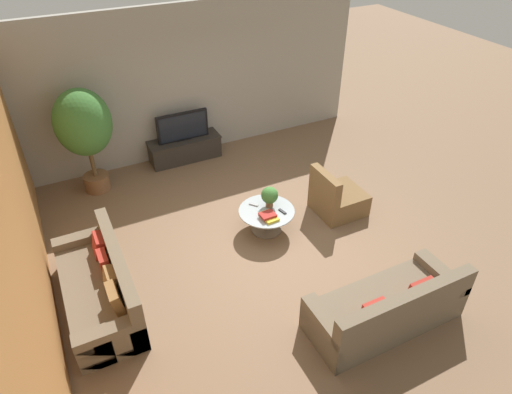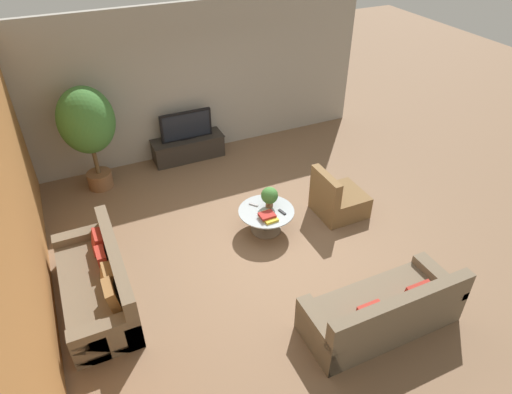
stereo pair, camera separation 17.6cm
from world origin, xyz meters
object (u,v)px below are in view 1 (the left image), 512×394
object	(u,v)px
couch_near_entry	(387,309)
television	(183,127)
media_console	(185,149)
couch_by_wall	(101,288)
coffee_table	(267,216)
potted_plant_tabletop	(270,196)
potted_palm_tall	(84,126)
armchair_wicker	(337,199)

from	to	relation	value
couch_near_entry	television	bearing A→B (deg)	-79.79
media_console	couch_near_entry	distance (m)	5.29
television	couch_by_wall	distance (m)	3.97
coffee_table	potted_plant_tabletop	world-z (taller)	potted_plant_tabletop
potted_palm_tall	television	bearing A→B (deg)	9.75
couch_near_entry	armchair_wicker	size ratio (longest dim) A/B	2.39
media_console	couch_near_entry	world-z (taller)	couch_near_entry
media_console	potted_plant_tabletop	distance (m)	2.79
armchair_wicker	potted_plant_tabletop	bearing A→B (deg)	81.99
television	potted_plant_tabletop	xyz separation A→B (m)	(0.53, -2.72, -0.13)
couch_near_entry	media_console	bearing A→B (deg)	-79.79
television	couch_near_entry	size ratio (longest dim) A/B	0.51
television	coffee_table	distance (m)	2.87
coffee_table	armchair_wicker	distance (m)	1.32
media_console	coffee_table	bearing A→B (deg)	-81.11
television	potted_palm_tall	world-z (taller)	potted_palm_tall
couch_by_wall	media_console	bearing A→B (deg)	144.25
armchair_wicker	potted_plant_tabletop	distance (m)	1.29
potted_palm_tall	media_console	bearing A→B (deg)	9.80
media_console	potted_plant_tabletop	world-z (taller)	potted_plant_tabletop
television	coffee_table	xyz separation A→B (m)	(0.44, -2.80, -0.46)
potted_palm_tall	potted_plant_tabletop	world-z (taller)	potted_palm_tall
media_console	television	xyz separation A→B (m)	(0.00, -0.00, 0.50)
couch_by_wall	potted_plant_tabletop	bearing A→B (deg)	99.75
potted_plant_tabletop	media_console	bearing A→B (deg)	101.04
television	potted_palm_tall	size ratio (longest dim) A/B	0.53
armchair_wicker	potted_palm_tall	distance (m)	4.54
television	coffee_table	size ratio (longest dim) A/B	1.14
couch_by_wall	television	bearing A→B (deg)	144.23
media_console	couch_by_wall	world-z (taller)	couch_by_wall
coffee_table	couch_near_entry	xyz separation A→B (m)	(0.50, -2.41, 0.00)
coffee_table	armchair_wicker	size ratio (longest dim) A/B	1.06
armchair_wicker	couch_by_wall	bearing A→B (deg)	94.43
coffee_table	couch_by_wall	distance (m)	2.77
coffee_table	couch_near_entry	bearing A→B (deg)	-78.27
armchair_wicker	potted_palm_tall	world-z (taller)	potted_palm_tall
couch_near_entry	armchair_wicker	bearing A→B (deg)	-109.49
couch_near_entry	potted_palm_tall	size ratio (longest dim) A/B	1.04
couch_near_entry	potted_palm_tall	distance (m)	5.72
media_console	couch_near_entry	size ratio (longest dim) A/B	0.71
couch_by_wall	potted_plant_tabletop	distance (m)	2.90
coffee_table	potted_palm_tall	xyz separation A→B (m)	(-2.28, 2.48, 1.03)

